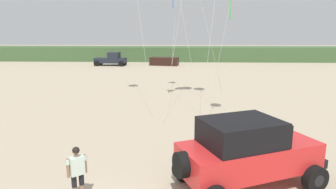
% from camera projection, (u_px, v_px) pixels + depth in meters
% --- Properties ---
extents(dune_ridge, '(90.00, 6.70, 2.39)m').
position_uv_depth(dune_ridge, '(198.00, 54.00, 52.16)').
color(dune_ridge, '#426038').
rests_on(dune_ridge, ground_plane).
extents(jeep, '(5.00, 3.87, 2.26)m').
position_uv_depth(jeep, '(247.00, 151.00, 9.34)').
color(jeep, red).
rests_on(jeep, ground_plane).
extents(person_watching, '(0.51, 0.46, 1.67)m').
position_uv_depth(person_watching, '(77.00, 170.00, 8.62)').
color(person_watching, '#8C664C').
rests_on(person_watching, ground_plane).
extents(distant_pickup, '(4.69, 2.59, 1.98)m').
position_uv_depth(distant_pickup, '(111.00, 59.00, 44.25)').
color(distant_pickup, '#1E232D').
rests_on(distant_pickup, ground_plane).
extents(distant_sedan, '(4.44, 2.45, 1.20)m').
position_uv_depth(distant_sedan, '(164.00, 61.00, 44.52)').
color(distant_sedan, black).
rests_on(distant_sedan, ground_plane).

